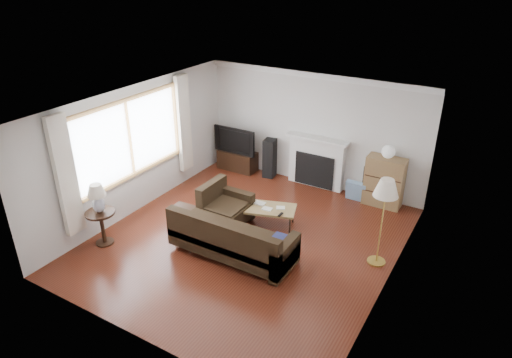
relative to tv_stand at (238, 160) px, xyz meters
The scene contains 17 objects.
room 3.25m from the tv_stand, 54.07° to the right, with size 5.10×5.60×2.54m.
window 3.07m from the tv_stand, 103.30° to the right, with size 0.12×2.74×1.54m, color olive.
curtain_near 4.42m from the tv_stand, 97.94° to the right, with size 0.10×0.35×2.10m, color white.
curtain_far 1.76m from the tv_stand, 116.50° to the right, with size 0.10×0.35×2.10m, color white.
fireplace 2.00m from the tv_stand, ahead, with size 1.40×0.26×1.15m, color white.
tv_stand is the anchor object (origin of this frame).
television 0.54m from the tv_stand, ahead, with size 1.07×0.14×0.62m, color black.
speaker_left 0.88m from the tv_stand, ahead, with size 0.25×0.30×0.91m, color black.
speaker_right 3.22m from the tv_stand, ahead, with size 0.22×0.27×0.80m, color black.
bookshelf 3.52m from the tv_stand, ahead, with size 0.76×0.36×1.05m, color olive.
globe_lamp 3.63m from the tv_stand, ahead, with size 0.26×0.26×0.26m, color white.
sectional_sofa 3.55m from the tv_stand, 58.70° to the right, with size 2.33×1.70×0.75m, color black.
coffee_table 2.66m from the tv_stand, 44.52° to the right, with size 0.99×0.54×0.39m, color olive.
footstool 2.72m from the tv_stand, 80.07° to the right, with size 0.42×0.42×0.36m, color black.
floor_lamp 4.51m from the tv_stand, 26.14° to the right, with size 0.40×0.40×1.54m, color #B5943F.
side_table 3.90m from the tv_stand, 94.99° to the right, with size 0.51×0.51×0.64m, color black.
table_lamp 3.95m from the tv_stand, 94.99° to the right, with size 0.32×0.32×0.52m, color silver.
Camera 1 is at (3.66, -5.90, 4.60)m, focal length 32.00 mm.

